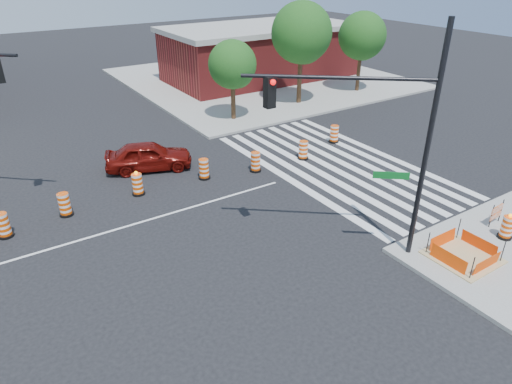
{
  "coord_description": "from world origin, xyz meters",
  "views": [
    {
      "loc": [
        -4.74,
        -16.33,
        9.94
      ],
      "look_at": [
        4.19,
        -2.58,
        1.4
      ],
      "focal_mm": 32.0,
      "sensor_mm": 36.0,
      "label": 1
    }
  ],
  "objects": [
    {
      "name": "median_drum_8",
      "position": [
        13.08,
        2.57,
        0.48
      ],
      "size": [
        0.6,
        0.6,
        1.02
      ],
      "color": "black",
      "rests_on": "ground"
    },
    {
      "name": "barricade",
      "position": [
        12.14,
        -8.24,
        0.7
      ],
      "size": [
        0.85,
        0.1,
        1.0
      ],
      "rotation": [
        0.0,
        0.0,
        0.07
      ],
      "color": "#E84A04",
      "rests_on": "ground"
    },
    {
      "name": "median_drum_6",
      "position": [
        6.92,
        1.67,
        0.48
      ],
      "size": [
        0.6,
        0.6,
        1.02
      ],
      "color": "black",
      "rests_on": "ground"
    },
    {
      "name": "tree_north_c",
      "position": [
        10.15,
        9.34,
        3.54
      ],
      "size": [
        3.16,
        3.1,
        5.28
      ],
      "color": "#382314",
      "rests_on": "ground"
    },
    {
      "name": "median_drum_4",
      "position": [
        0.93,
        2.48,
        0.49
      ],
      "size": [
        0.6,
        0.6,
        1.18
      ],
      "color": "black",
      "rests_on": "ground"
    },
    {
      "name": "brick_storefront",
      "position": [
        18.0,
        18.0,
        2.32
      ],
      "size": [
        16.5,
        8.5,
        4.6
      ],
      "color": "maroon",
      "rests_on": "ground"
    },
    {
      "name": "signal_pole_se",
      "position": [
        6.29,
        -6.59,
        5.04
      ],
      "size": [
        4.96,
        3.99,
        8.23
      ],
      "rotation": [
        0.0,
        0.0,
        2.47
      ],
      "color": "black",
      "rests_on": "ground"
    },
    {
      "name": "crosswalk_east",
      "position": [
        10.95,
        0.0,
        0.01
      ],
      "size": [
        6.75,
        13.5,
        0.01
      ],
      "color": "silver",
      "rests_on": "ground"
    },
    {
      "name": "pit_drum",
      "position": [
        11.52,
        -9.07,
        0.59
      ],
      "size": [
        0.55,
        0.55,
        1.07
      ],
      "color": "black",
      "rests_on": "ground"
    },
    {
      "name": "median_drum_3",
      "position": [
        -2.35,
        2.32,
        0.48
      ],
      "size": [
        0.6,
        0.6,
        1.02
      ],
      "color": "black",
      "rests_on": "ground"
    },
    {
      "name": "tree_north_d",
      "position": [
        16.14,
        9.93,
        4.87
      ],
      "size": [
        4.27,
        4.27,
        7.25
      ],
      "color": "#382314",
      "rests_on": "ground"
    },
    {
      "name": "sidewalk_ne",
      "position": [
        18.0,
        18.0,
        0.07
      ],
      "size": [
        22.0,
        22.0,
        0.15
      ],
      "primitive_type": "cube",
      "color": "gray",
      "rests_on": "ground"
    },
    {
      "name": "red_coupe",
      "position": [
        2.43,
        4.88,
        0.74
      ],
      "size": [
        4.7,
        3.14,
        1.49
      ],
      "primitive_type": "imported",
      "rotation": [
        0.0,
        0.0,
        1.22
      ],
      "color": "#620D08",
      "rests_on": "ground"
    },
    {
      "name": "ground",
      "position": [
        0.0,
        0.0,
        0.0
      ],
      "size": [
        120.0,
        120.0,
        0.0
      ],
      "primitive_type": "plane",
      "color": "black",
      "rests_on": "ground"
    },
    {
      "name": "lane_centerline",
      "position": [
        0.0,
        0.0,
        0.01
      ],
      "size": [
        14.0,
        0.12,
        0.01
      ],
      "primitive_type": "cube",
      "color": "silver",
      "rests_on": "ground"
    },
    {
      "name": "tree_north_e",
      "position": [
        22.2,
        10.05,
        4.18
      ],
      "size": [
        3.66,
        3.66,
        6.23
      ],
      "color": "#382314",
      "rests_on": "ground"
    },
    {
      "name": "median_drum_7",
      "position": [
        9.96,
        1.58,
        0.48
      ],
      "size": [
        0.6,
        0.6,
        1.02
      ],
      "color": "black",
      "rests_on": "ground"
    },
    {
      "name": "excavation_pit",
      "position": [
        9.0,
        -9.0,
        0.22
      ],
      "size": [
        2.2,
        2.2,
        0.9
      ],
      "color": "tan",
      "rests_on": "ground"
    },
    {
      "name": "median_drum_2",
      "position": [
        -4.76,
        1.89,
        0.48
      ],
      "size": [
        0.6,
        0.6,
        1.02
      ],
      "color": "black",
      "rests_on": "ground"
    },
    {
      "name": "median_drum_5",
      "position": [
        4.3,
        2.33,
        0.48
      ],
      "size": [
        0.6,
        0.6,
        1.02
      ],
      "color": "black",
      "rests_on": "ground"
    }
  ]
}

